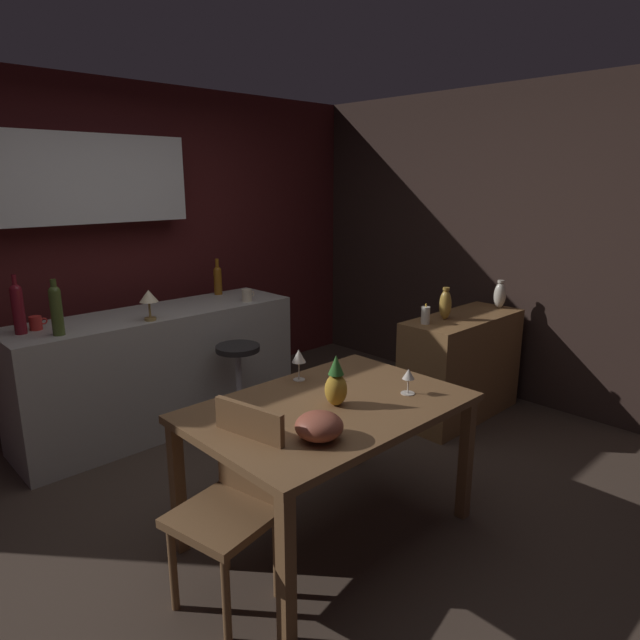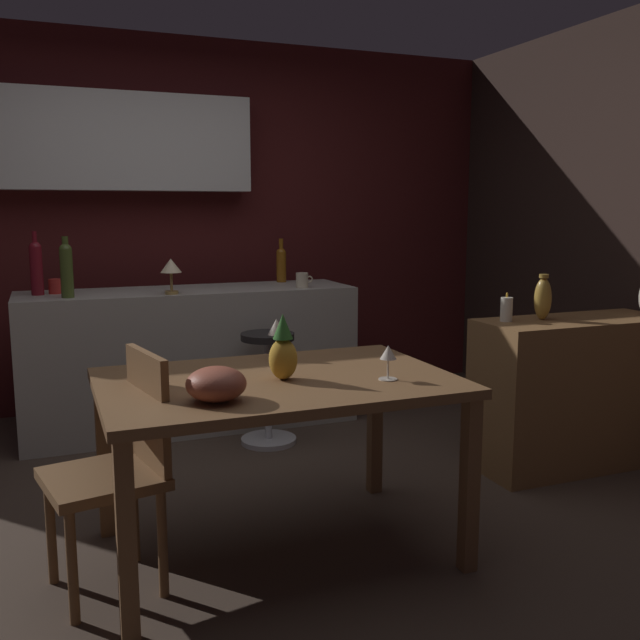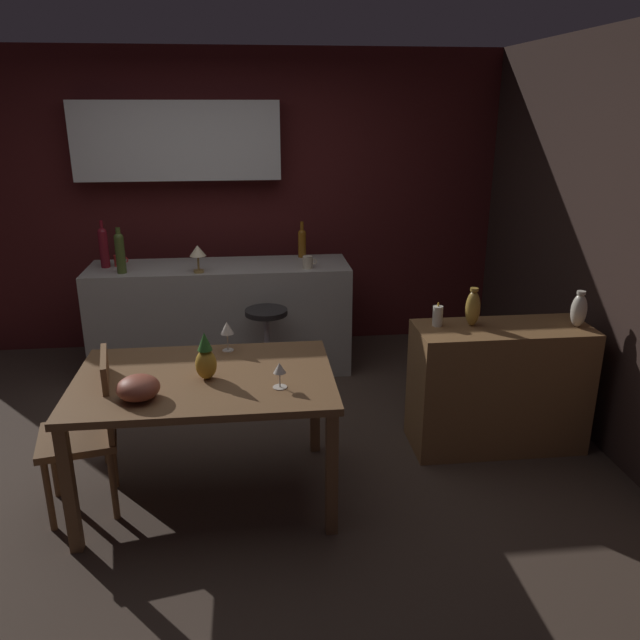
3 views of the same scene
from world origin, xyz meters
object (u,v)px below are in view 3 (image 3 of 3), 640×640
object	(u,v)px
pineapple_centerpiece	(206,359)
dining_table	(205,390)
pillar_candle_tall	(438,316)
bar_stool	(267,349)
fruit_bowl	(138,388)
wine_bottle_ruby	(104,246)
counter_lamp	(198,253)
sideboard_cabinet	(498,387)
cup_red	(119,260)
vase_brass	(473,308)
wine_glass_left	(227,329)
wine_bottle_olive	(120,251)
cup_cream	(308,262)
wine_bottle_amber	(302,242)
wine_glass_right	(280,370)
chair_near_window	(90,428)
vase_ceramic_ivory	(579,310)

from	to	relation	value
pineapple_centerpiece	dining_table	bearing A→B (deg)	121.09
dining_table	pillar_candle_tall	world-z (taller)	pillar_candle_tall
bar_stool	fruit_bowl	size ratio (longest dim) A/B	3.16
wine_bottle_ruby	counter_lamp	size ratio (longest dim) A/B	1.77
sideboard_cabinet	cup_red	distance (m)	3.08
pineapple_centerpiece	vase_brass	world-z (taller)	vase_brass
wine_glass_left	wine_bottle_olive	bearing A→B (deg)	122.55
sideboard_cabinet	cup_cream	world-z (taller)	cup_cream
wine_bottle_ruby	cup_red	xyz separation A→B (m)	(0.10, 0.04, -0.13)
wine_bottle_amber	pineapple_centerpiece	bearing A→B (deg)	-108.32
wine_glass_right	cup_red	distance (m)	2.42
cup_red	cup_cream	bearing A→B (deg)	-9.26
fruit_bowl	wine_bottle_ruby	world-z (taller)	wine_bottle_ruby
wine_bottle_ruby	counter_lamp	xyz separation A→B (m)	(0.75, -0.25, -0.02)
pillar_candle_tall	pineapple_centerpiece	bearing A→B (deg)	-161.50
dining_table	chair_near_window	size ratio (longest dim) A/B	1.57
dining_table	pineapple_centerpiece	xyz separation A→B (m)	(0.02, -0.03, 0.19)
dining_table	chair_near_window	xyz separation A→B (m)	(-0.62, -0.04, -0.18)
sideboard_cabinet	wine_bottle_ruby	xyz separation A→B (m)	(-2.71, 1.51, 0.66)
sideboard_cabinet	wine_glass_right	size ratio (longest dim) A/B	7.93
chair_near_window	vase_ceramic_ivory	xyz separation A→B (m)	(2.91, 0.36, 0.44)
wine_glass_right	cup_red	size ratio (longest dim) A/B	1.23
cup_cream	dining_table	bearing A→B (deg)	-113.45
cup_red	vase_brass	distance (m)	2.84
dining_table	counter_lamp	xyz separation A→B (m)	(-0.13, 1.63, 0.40)
counter_lamp	vase_brass	world-z (taller)	counter_lamp
cup_red	chair_near_window	bearing A→B (deg)	-85.31
sideboard_cabinet	wine_glass_left	distance (m)	1.77
wine_glass_right	wine_bottle_amber	distance (m)	2.28
wine_bottle_amber	vase_ceramic_ivory	xyz separation A→B (m)	(1.57, -1.74, -0.11)
cup_red	wine_bottle_olive	bearing A→B (deg)	-75.30
bar_stool	cup_red	size ratio (longest dim) A/B	6.01
fruit_bowl	vase_ceramic_ivory	size ratio (longest dim) A/B	0.93
chair_near_window	fruit_bowl	world-z (taller)	chair_near_window
wine_bottle_olive	bar_stool	bearing A→B (deg)	-18.02
wine_bottle_ruby	vase_brass	distance (m)	2.92
wine_bottle_olive	wine_glass_right	bearing A→B (deg)	-59.03
sideboard_cabinet	wine_bottle_ruby	world-z (taller)	wine_bottle_ruby
cup_red	pillar_candle_tall	xyz separation A→B (m)	(2.20, -1.48, -0.06)
sideboard_cabinet	bar_stool	world-z (taller)	sideboard_cabinet
chair_near_window	wine_bottle_amber	size ratio (longest dim) A/B	2.93
bar_stool	pillar_candle_tall	world-z (taller)	pillar_candle_tall
vase_brass	pillar_candle_tall	bearing A→B (deg)	173.98
sideboard_cabinet	wine_glass_left	size ratio (longest dim) A/B	6.12
cup_red	vase_brass	xyz separation A→B (m)	(2.42, -1.50, -0.01)
cup_cream	pillar_candle_tall	distance (m)	1.42
wine_glass_right	sideboard_cabinet	bearing A→B (deg)	21.27
dining_table	pineapple_centerpiece	bearing A→B (deg)	-58.91
cup_cream	wine_bottle_ruby	bearing A→B (deg)	172.55
wine_glass_left	chair_near_window	bearing A→B (deg)	-151.53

